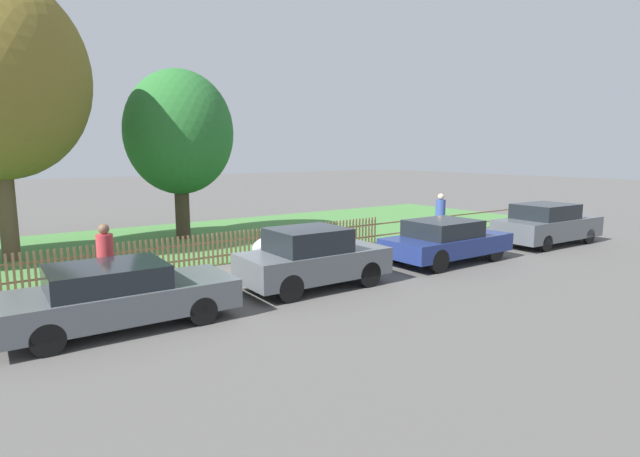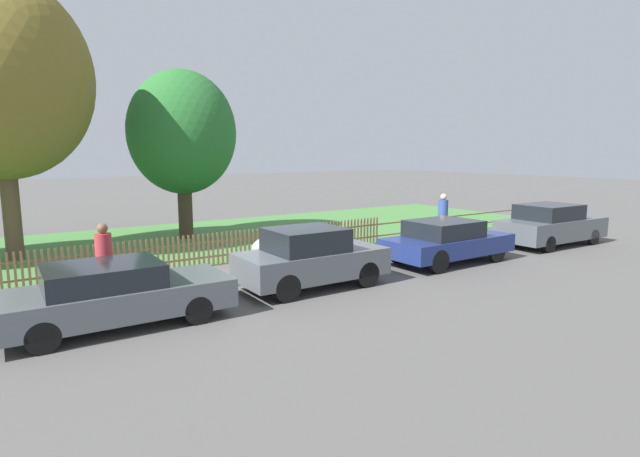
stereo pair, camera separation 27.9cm
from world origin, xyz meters
TOP-DOWN VIEW (x-y plane):
  - ground_plane at (0.00, 0.00)m, footprint 120.00×120.00m
  - kerb_stone at (0.00, 0.10)m, footprint 34.54×0.20m
  - grass_strip at (0.00, 7.23)m, footprint 34.54×9.39m
  - park_fence at (-0.00, 2.55)m, footprint 34.54×0.05m
  - parked_car_silver_hatchback at (-4.14, -1.29)m, footprint 4.37×1.83m
  - parked_car_black_saloon at (0.55, -1.11)m, footprint 3.76×1.74m
  - parked_car_navy_estate at (5.53, -1.09)m, footprint 4.16×1.83m
  - parked_car_red_compact at (10.91, -1.22)m, footprint 4.38×1.94m
  - covered_motorcycle at (1.01, 1.33)m, footprint 1.88×0.95m
  - tree_mid_park at (0.50, 7.80)m, footprint 4.10×4.10m
  - pedestrian_near_fence at (8.40, 1.65)m, footprint 0.46×0.46m
  - pedestrian_by_lamp at (-3.92, 0.55)m, footprint 0.42×0.42m

SIDE VIEW (x-z plane):
  - ground_plane at x=0.00m, z-range 0.00..0.00m
  - grass_strip at x=0.00m, z-range 0.00..0.01m
  - kerb_stone at x=0.00m, z-range 0.00..0.12m
  - park_fence at x=0.00m, z-range 0.00..1.00m
  - covered_motorcycle at x=1.01m, z-range 0.13..1.12m
  - parked_car_silver_hatchback at x=-4.14m, z-range 0.02..1.27m
  - parked_car_navy_estate at x=5.53m, z-range 0.03..1.35m
  - parked_car_red_compact at x=10.91m, z-range 0.00..1.50m
  - parked_car_black_saloon at x=0.55m, z-range 0.00..1.52m
  - pedestrian_by_lamp at x=-3.92m, z-range 0.12..1.91m
  - pedestrian_near_fence at x=8.40m, z-range 0.12..1.92m
  - tree_mid_park at x=0.50m, z-range 0.84..7.31m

